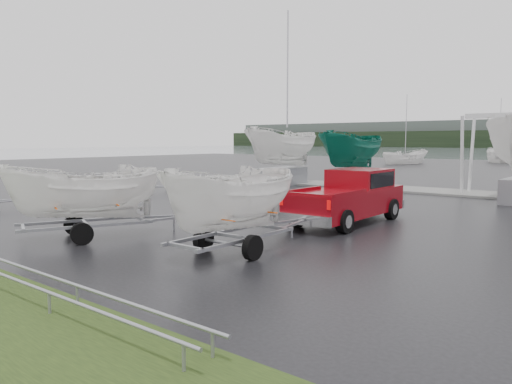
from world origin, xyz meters
The scene contains 12 objects.
ground_plane centered at (0.00, 0.00, 0.00)m, with size 120.00×120.00×0.00m, color black.
dock centered at (0.00, 13.00, 0.05)m, with size 30.00×3.00×0.12m, color gray.
pickup_truck centered at (3.34, 1.45, 0.93)m, with size 2.07×5.41×1.79m.
trailer_hitched centered at (3.45, -4.71, 2.69)m, with size 1.79×3.62×4.97m.
trailer_parked centered at (-1.03, -5.98, 2.63)m, with size 2.53×3.77×4.85m.
boat_hoist centered at (5.18, 13.00, 2.67)m, with size 3.30×2.18×4.12m.
keelboat_0 centered at (-6.61, 11.00, 3.81)m, with size 2.40×3.20×10.57m.
keelboat_1 centered at (-1.96, 11.20, 3.36)m, with size 2.14×3.20×6.79m.
mast_rack_0 centered at (-9.00, 1.00, 0.35)m, with size 0.56×6.50×0.06m.
mast_rack_2 centered at (4.00, -9.50, 0.35)m, with size 7.00×0.56×0.06m.
moored_boat_0 centered at (-12.00, 42.56, 0.00)m, with size 3.32×3.36×11.39m.
moored_boat_1 centered at (-4.65, 54.09, 0.00)m, with size 3.64×3.69×11.79m.
Camera 1 is at (11.57, -13.68, 2.81)m, focal length 35.00 mm.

